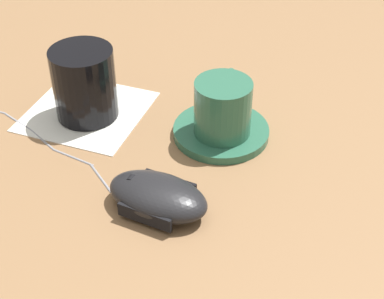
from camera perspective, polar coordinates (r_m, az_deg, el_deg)
ground_plane at (r=0.77m, az=-6.92°, el=1.08°), size 3.00×3.00×0.00m
saucer at (r=0.76m, az=2.83°, el=1.76°), size 0.12×0.12×0.01m
coffee_cup at (r=0.74m, az=3.04°, el=4.17°), size 0.10×0.07×0.07m
computer_mouse at (r=0.65m, az=-3.34°, el=-4.54°), size 0.07×0.12×0.04m
mouse_cable at (r=0.78m, az=-14.40°, el=1.01°), size 0.07×0.28×0.00m
napkin_under_glass at (r=0.82m, az=-10.15°, el=3.69°), size 0.17×0.17×0.00m
drinking_glass at (r=0.79m, az=-10.40°, el=6.33°), size 0.08×0.08×0.10m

